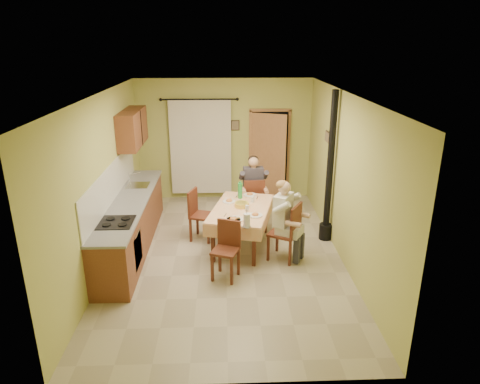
{
  "coord_description": "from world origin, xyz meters",
  "views": [
    {
      "loc": [
        -0.01,
        -6.75,
        3.6
      ],
      "look_at": [
        0.25,
        0.1,
        1.15
      ],
      "focal_mm": 32.0,
      "sensor_mm": 36.0,
      "label": 1
    }
  ],
  "objects_px": {
    "man_far": "(253,182)",
    "chair_right": "(284,243)",
    "chair_far": "(253,209)",
    "chair_left": "(202,225)",
    "man_right": "(285,211)",
    "dining_table": "(241,227)",
    "chair_near": "(226,261)",
    "stove_flue": "(329,188)"
  },
  "relations": [
    {
      "from": "chair_right",
      "to": "man_far",
      "type": "relative_size",
      "value": 0.74
    },
    {
      "from": "dining_table",
      "to": "chair_right",
      "type": "distance_m",
      "value": 0.89
    },
    {
      "from": "chair_left",
      "to": "stove_flue",
      "type": "height_order",
      "value": "stove_flue"
    },
    {
      "from": "chair_near",
      "to": "chair_left",
      "type": "xyz_separation_m",
      "value": [
        -0.44,
        1.44,
        0.0
      ]
    },
    {
      "from": "man_far",
      "to": "chair_right",
      "type": "bearing_deg",
      "value": -77.89
    },
    {
      "from": "chair_right",
      "to": "chair_left",
      "type": "height_order",
      "value": "chair_right"
    },
    {
      "from": "chair_far",
      "to": "stove_flue",
      "type": "distance_m",
      "value": 1.72
    },
    {
      "from": "dining_table",
      "to": "chair_left",
      "type": "xyz_separation_m",
      "value": [
        -0.73,
        0.34,
        -0.09
      ]
    },
    {
      "from": "man_far",
      "to": "stove_flue",
      "type": "relative_size",
      "value": 0.5
    },
    {
      "from": "chair_far",
      "to": "chair_left",
      "type": "distance_m",
      "value": 1.26
    },
    {
      "from": "chair_left",
      "to": "chair_far",
      "type": "bearing_deg",
      "value": 143.77
    },
    {
      "from": "chair_right",
      "to": "man_right",
      "type": "bearing_deg",
      "value": 90.0
    },
    {
      "from": "dining_table",
      "to": "chair_near",
      "type": "height_order",
      "value": "chair_near"
    },
    {
      "from": "chair_far",
      "to": "chair_left",
      "type": "height_order",
      "value": "chair_far"
    },
    {
      "from": "chair_near",
      "to": "man_far",
      "type": "xyz_separation_m",
      "value": [
        0.58,
        2.18,
        0.59
      ]
    },
    {
      "from": "chair_far",
      "to": "man_right",
      "type": "distance_m",
      "value": 1.73
    },
    {
      "from": "chair_near",
      "to": "man_far",
      "type": "relative_size",
      "value": 0.68
    },
    {
      "from": "chair_far",
      "to": "chair_right",
      "type": "bearing_deg",
      "value": -77.79
    },
    {
      "from": "chair_far",
      "to": "chair_left",
      "type": "bearing_deg",
      "value": -147.6
    },
    {
      "from": "dining_table",
      "to": "chair_far",
      "type": "distance_m",
      "value": 1.11
    },
    {
      "from": "chair_far",
      "to": "chair_right",
      "type": "xyz_separation_m",
      "value": [
        0.43,
        -1.58,
        0.0
      ]
    },
    {
      "from": "chair_near",
      "to": "chair_left",
      "type": "distance_m",
      "value": 1.5
    },
    {
      "from": "man_right",
      "to": "stove_flue",
      "type": "distance_m",
      "value": 1.18
    },
    {
      "from": "man_right",
      "to": "dining_table",
      "type": "bearing_deg",
      "value": 84.72
    },
    {
      "from": "man_right",
      "to": "chair_left",
      "type": "bearing_deg",
      "value": 89.63
    },
    {
      "from": "man_far",
      "to": "man_right",
      "type": "xyz_separation_m",
      "value": [
        0.42,
        -1.58,
        0.0
      ]
    },
    {
      "from": "dining_table",
      "to": "stove_flue",
      "type": "xyz_separation_m",
      "value": [
        1.62,
        0.25,
        0.64
      ]
    },
    {
      "from": "chair_left",
      "to": "stove_flue",
      "type": "distance_m",
      "value": 2.46
    },
    {
      "from": "chair_right",
      "to": "man_right",
      "type": "distance_m",
      "value": 0.59
    },
    {
      "from": "dining_table",
      "to": "chair_far",
      "type": "relative_size",
      "value": 1.85
    },
    {
      "from": "chair_near",
      "to": "chair_right",
      "type": "height_order",
      "value": "chair_right"
    },
    {
      "from": "chair_far",
      "to": "man_far",
      "type": "bearing_deg",
      "value": 90.0
    },
    {
      "from": "chair_left",
      "to": "man_far",
      "type": "bearing_deg",
      "value": 144.31
    },
    {
      "from": "chair_left",
      "to": "man_right",
      "type": "distance_m",
      "value": 1.77
    },
    {
      "from": "man_far",
      "to": "man_right",
      "type": "bearing_deg",
      "value": -78.28
    },
    {
      "from": "man_far",
      "to": "stove_flue",
      "type": "height_order",
      "value": "stove_flue"
    },
    {
      "from": "dining_table",
      "to": "chair_near",
      "type": "xyz_separation_m",
      "value": [
        -0.29,
        -1.1,
        -0.09
      ]
    },
    {
      "from": "dining_table",
      "to": "man_far",
      "type": "relative_size",
      "value": 1.3
    },
    {
      "from": "chair_far",
      "to": "stove_flue",
      "type": "relative_size",
      "value": 0.35
    },
    {
      "from": "chair_far",
      "to": "chair_near",
      "type": "height_order",
      "value": "chair_far"
    },
    {
      "from": "man_far",
      "to": "stove_flue",
      "type": "bearing_deg",
      "value": -35.4
    },
    {
      "from": "chair_right",
      "to": "man_right",
      "type": "xyz_separation_m",
      "value": [
        -0.01,
        0.01,
        0.59
      ]
    }
  ]
}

